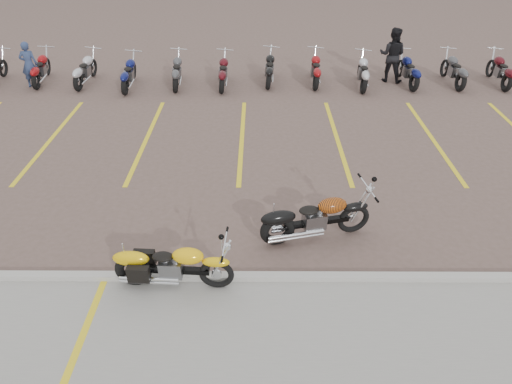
# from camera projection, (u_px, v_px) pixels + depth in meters

# --- Properties ---
(ground) EXTENTS (100.00, 100.00, 0.00)m
(ground) POSITION_uv_depth(u_px,v_px,m) (237.00, 217.00, 10.73)
(ground) COLOR brown
(ground) RESTS_ON ground
(curb) EXTENTS (60.00, 0.18, 0.12)m
(curb) POSITION_uv_depth(u_px,v_px,m) (232.00, 277.00, 8.98)
(curb) COLOR #ADAAA3
(curb) RESTS_ON ground
(parking_stripes) EXTENTS (38.00, 5.50, 0.01)m
(parking_stripes) POSITION_uv_depth(u_px,v_px,m) (242.00, 138.00, 14.14)
(parking_stripes) COLOR yellow
(parking_stripes) RESTS_ON ground
(yellow_cruiser) EXTENTS (2.11, 0.34, 0.87)m
(yellow_cruiser) POSITION_uv_depth(u_px,v_px,m) (171.00, 267.00, 8.66)
(yellow_cruiser) COLOR black
(yellow_cruiser) RESTS_ON ground
(flame_cruiser) EXTENTS (2.25, 0.70, 0.94)m
(flame_cruiser) POSITION_uv_depth(u_px,v_px,m) (313.00, 219.00, 9.84)
(flame_cruiser) COLOR black
(flame_cruiser) RESTS_ON ground
(person_a) EXTENTS (0.63, 0.46, 1.60)m
(person_a) POSITION_uv_depth(u_px,v_px,m) (29.00, 64.00, 17.45)
(person_a) COLOR navy
(person_a) RESTS_ON ground
(person_b) EXTENTS (1.15, 1.04, 1.93)m
(person_b) POSITION_uv_depth(u_px,v_px,m) (392.00, 55.00, 17.88)
(person_b) COLOR black
(person_b) RESTS_ON ground
(bg_bike_row) EXTENTS (20.47, 2.01, 1.10)m
(bg_bike_row) POSITION_uv_depth(u_px,v_px,m) (268.00, 70.00, 17.74)
(bg_bike_row) COLOR black
(bg_bike_row) RESTS_ON ground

